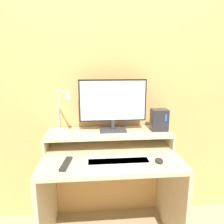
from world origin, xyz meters
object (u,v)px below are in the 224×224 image
Objects in this scene: desk_lamp at (61,116)px; mouse at (159,161)px; monitor at (113,103)px; keyboard at (119,162)px; remote_control at (66,164)px; router_dock at (159,120)px.

mouse is at bearing -26.07° from desk_lamp.
monitor reaches higher than desk_lamp.
remote_control is (-0.36, 0.01, -0.00)m from keyboard.
router_dock is at bearing 0.13° from desk_lamp.
keyboard is (0.01, -0.35, -0.34)m from monitor.
keyboard is 2.23× the size of remote_control.
desk_lamp is 1.71× the size of remote_control.
keyboard reaches higher than remote_control.
desk_lamp is at bearing -177.06° from monitor.
desk_lamp is (-0.41, -0.02, -0.09)m from monitor.
mouse is (0.29, -0.37, -0.34)m from monitor.
monitor is 1.20× the size of keyboard.
monitor is at bearing 44.41° from remote_control.
router_dock reaches higher than mouse.
monitor reaches higher than mouse.
mouse is at bearing -51.52° from monitor.
mouse is (-0.10, -0.35, -0.20)m from router_dock.
desk_lamp is at bearing 100.73° from remote_control.
router_dock reaches higher than keyboard.
desk_lamp is 4.48× the size of mouse.
desk_lamp is at bearing 141.64° from keyboard.
router_dock is 0.84m from remote_control.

